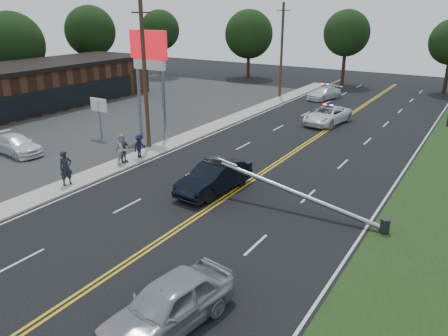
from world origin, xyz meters
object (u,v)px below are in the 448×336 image
Objects in this scene: utility_pole_mid at (145,77)px; waiting_sedan at (168,305)px; fallen_streetlight at (304,195)px; parked_car at (16,145)px; emergency_b at (324,93)px; pylon_sign at (149,59)px; small_sign at (99,108)px; bystander_c at (140,146)px; bystander_a at (66,168)px; bystander_d at (123,149)px; utility_pole_far at (282,51)px; crashed_sedan at (214,177)px; bystander_b at (123,149)px; emergency_a at (327,115)px.

utility_pole_mid is 19.46m from waiting_sedan.
fallen_streetlight reaches higher than parked_car.
pylon_sign is at bearing -88.91° from emergency_b.
small_sign is at bearing 167.60° from fallen_streetlight.
parked_car is at bearing -175.01° from fallen_streetlight.
waiting_sedan is 3.11× the size of bystander_c.
bystander_a is 1.13× the size of bystander_d.
waiting_sedan is 1.06× the size of emergency_b.
fallen_streetlight is at bearing -56.06° from emergency_b.
parked_car is (-19.83, 8.14, -0.18)m from waiting_sedan.
utility_pole_far is 27.65m from crashed_sedan.
bystander_b is (7.88, 2.20, 0.45)m from parked_car.
small_sign is at bearing 150.58° from waiting_sedan.
fallen_streetlight is at bearing -62.76° from utility_pole_far.
emergency_a is 18.58m from bystander_d.
fallen_streetlight is at bearing -16.64° from utility_pole_mid.
bystander_c is at bearing -106.77° from emergency_a.
emergency_b is at bearing -9.74° from bystander_c.
pylon_sign is at bearing -121.80° from emergency_a.
pylon_sign is at bearing -93.72° from utility_pole_far.
pylon_sign is at bearing 29.74° from small_sign.
fallen_streetlight is at bearing 96.04° from waiting_sedan.
utility_pole_mid reaches higher than crashed_sedan.
bystander_a is (2.15, -9.88, -4.88)m from pylon_sign.
utility_pole_far reaches higher than parked_car.
crashed_sedan is at bearing -82.29° from emergency_a.
bystander_c is (-7.38, -15.65, 0.16)m from emergency_a.
fallen_streetlight is 0.94× the size of utility_pole_mid.
bystander_b is (-7.48, -17.08, 0.36)m from emergency_a.
waiting_sedan is 21.43m from parked_car.
bystander_b reaches higher than crashed_sedan.
fallen_streetlight is 4.70× the size of bystander_a.
crashed_sedan is 3.19× the size of bystander_c.
parked_car is (-6.90, -5.77, -4.44)m from utility_pole_mid.
bystander_b is (-12.41, 0.43, 0.18)m from fallen_streetlight.
waiting_sedan is 2.49× the size of bystander_b.
parked_car is (-2.10, -5.77, -1.69)m from small_sign.
small_sign is (-3.50, -2.00, -3.66)m from pylon_sign.
emergency_b is (-3.66, 27.70, -0.16)m from crashed_sedan.
pylon_sign is at bearing 28.85° from bystander_d.
parked_car is 0.84× the size of emergency_a.
crashed_sedan reaches higher than emergency_a.
bystander_a is 5.76m from bystander_c.
emergency_a is at bearing -45.10° from utility_pole_far.
bystander_c is (2.38, -4.13, -5.10)m from pylon_sign.
fallen_streetlight is at bearing -100.67° from bystander_c.
waiting_sedan is at bearing -136.87° from bystander_c.
emergency_b is 26.02m from bystander_c.
emergency_a is at bearing -17.03° from bystander_d.
utility_pole_mid is at bearing -44.86° from parked_car.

